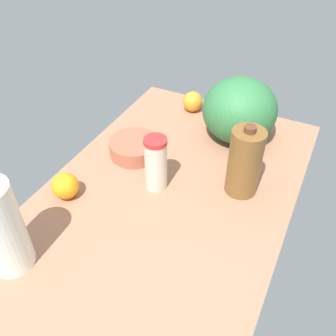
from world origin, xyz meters
The scene contains 8 objects.
countertop centered at (0.00, 0.00, 1.50)cm, with size 120.00×76.00×3.00cm, color #9D694E.
watermelon centered at (38.78, -9.93, 14.88)cm, with size 27.12×27.12×23.76cm, color #2D6E3B.
mixing_bowl centered at (12.68, 19.55, 5.82)cm, with size 18.11×18.11×5.64cm, color #AA5941.
chocolate_milk_jug centered at (11.36, -20.46, 14.43)cm, with size 10.24×10.24×24.42cm.
tumbler_cup centered at (0.99, 4.71, 12.37)cm, with size 7.29×7.29×18.66cm.
milk_jug centered at (-42.17, 24.89, 16.50)cm, with size 11.10×11.10×28.57cm.
orange_near_front centered at (-15.77, 27.88, 7.22)cm, with size 8.43×8.43×8.43cm, color orange.
orange_far_back centered at (49.18, 12.77, 7.18)cm, with size 8.36×8.36×8.36cm, color orange.
Camera 1 is at (-78.03, -38.46, 86.62)cm, focal length 40.00 mm.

